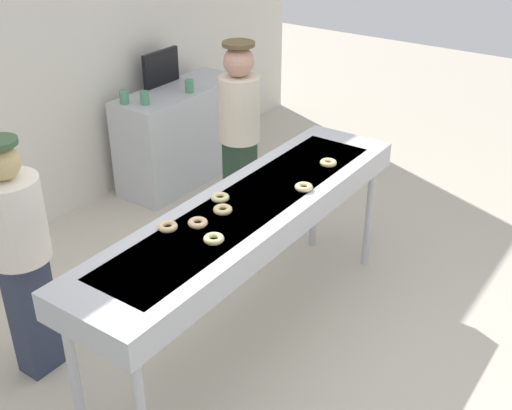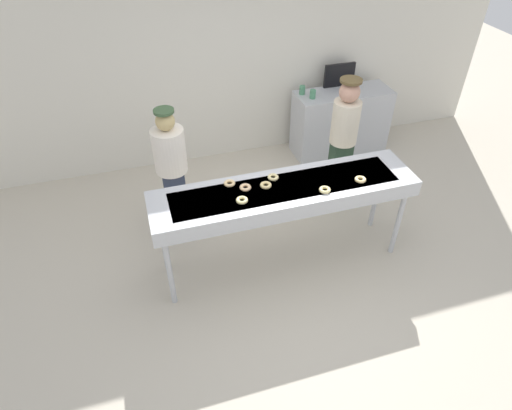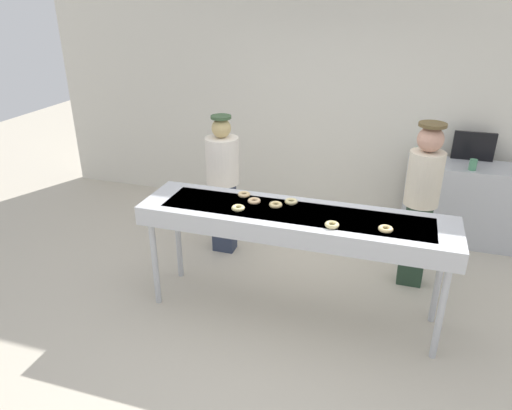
{
  "view_description": "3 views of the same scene",
  "coord_description": "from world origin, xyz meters",
  "px_view_note": "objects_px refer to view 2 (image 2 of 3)",
  "views": [
    {
      "loc": [
        -2.78,
        -2.01,
        2.88
      ],
      "look_at": [
        -0.08,
        -0.11,
        1.08
      ],
      "focal_mm": 45.0,
      "sensor_mm": 36.0,
      "label": 1
    },
    {
      "loc": [
        -1.3,
        -3.29,
        3.65
      ],
      "look_at": [
        -0.35,
        -0.17,
        1.0
      ],
      "focal_mm": 31.17,
      "sensor_mm": 36.0,
      "label": 2
    },
    {
      "loc": [
        0.77,
        -3.55,
        2.73
      ],
      "look_at": [
        -0.3,
        -0.15,
        1.11
      ],
      "focal_mm": 33.11,
      "sensor_mm": 36.0,
      "label": 3
    }
  ],
  "objects_px": {
    "fryer_conveyor": "(285,194)",
    "plain_donut_0": "(266,185)",
    "worker_assistant": "(343,137)",
    "paper_cup_1": "(313,94)",
    "menu_display": "(339,75)",
    "prep_counter": "(340,122)",
    "plain_donut_2": "(230,183)",
    "worker_baker": "(171,165)",
    "plain_donut_6": "(245,187)",
    "plain_donut_3": "(360,180)",
    "plain_donut_1": "(242,200)",
    "plain_donut_4": "(273,177)",
    "paper_cup_0": "(302,90)",
    "plain_donut_5": "(325,190)",
    "paper_cup_2": "(348,93)"
  },
  "relations": [
    {
      "from": "fryer_conveyor",
      "to": "prep_counter",
      "type": "relative_size",
      "value": 1.94
    },
    {
      "from": "paper_cup_0",
      "to": "menu_display",
      "type": "height_order",
      "value": "menu_display"
    },
    {
      "from": "plain_donut_5",
      "to": "plain_donut_6",
      "type": "height_order",
      "value": "same"
    },
    {
      "from": "plain_donut_0",
      "to": "paper_cup_0",
      "type": "relative_size",
      "value": 0.96
    },
    {
      "from": "paper_cup_2",
      "to": "paper_cup_1",
      "type": "bearing_deg",
      "value": 167.9
    },
    {
      "from": "fryer_conveyor",
      "to": "plain_donut_0",
      "type": "height_order",
      "value": "plain_donut_0"
    },
    {
      "from": "plain_donut_1",
      "to": "menu_display",
      "type": "distance_m",
      "value": 3.08
    },
    {
      "from": "plain_donut_1",
      "to": "worker_assistant",
      "type": "bearing_deg",
      "value": 31.9
    },
    {
      "from": "plain_donut_5",
      "to": "menu_display",
      "type": "height_order",
      "value": "menu_display"
    },
    {
      "from": "plain_donut_0",
      "to": "menu_display",
      "type": "xyz_separation_m",
      "value": [
        1.78,
        2.12,
        0.07
      ]
    },
    {
      "from": "worker_baker",
      "to": "prep_counter",
      "type": "xyz_separation_m",
      "value": [
        2.61,
        1.06,
        -0.43
      ]
    },
    {
      "from": "plain_donut_2",
      "to": "plain_donut_6",
      "type": "bearing_deg",
      "value": -39.97
    },
    {
      "from": "plain_donut_1",
      "to": "plain_donut_5",
      "type": "distance_m",
      "value": 0.82
    },
    {
      "from": "plain_donut_0",
      "to": "plain_donut_3",
      "type": "xyz_separation_m",
      "value": [
        0.94,
        -0.18,
        0.0
      ]
    },
    {
      "from": "worker_assistant",
      "to": "plain_donut_4",
      "type": "bearing_deg",
      "value": 28.56
    },
    {
      "from": "worker_assistant",
      "to": "plain_donut_3",
      "type": "bearing_deg",
      "value": 70.97
    },
    {
      "from": "plain_donut_3",
      "to": "plain_donut_5",
      "type": "bearing_deg",
      "value": -172.39
    },
    {
      "from": "plain_donut_5",
      "to": "plain_donut_6",
      "type": "relative_size",
      "value": 1.0
    },
    {
      "from": "plain_donut_0",
      "to": "plain_donut_6",
      "type": "relative_size",
      "value": 1.0
    },
    {
      "from": "plain_donut_2",
      "to": "plain_donut_4",
      "type": "relative_size",
      "value": 1.0
    },
    {
      "from": "paper_cup_1",
      "to": "menu_display",
      "type": "distance_m",
      "value": 0.58
    },
    {
      "from": "plain_donut_0",
      "to": "plain_donut_2",
      "type": "relative_size",
      "value": 1.0
    },
    {
      "from": "plain_donut_2",
      "to": "plain_donut_3",
      "type": "relative_size",
      "value": 1.0
    },
    {
      "from": "plain_donut_0",
      "to": "plain_donut_1",
      "type": "xyz_separation_m",
      "value": [
        -0.29,
        -0.16,
        0.0
      ]
    },
    {
      "from": "worker_assistant",
      "to": "paper_cup_1",
      "type": "relative_size",
      "value": 13.9
    },
    {
      "from": "fryer_conveyor",
      "to": "worker_assistant",
      "type": "relative_size",
      "value": 1.62
    },
    {
      "from": "plain_donut_1",
      "to": "worker_baker",
      "type": "bearing_deg",
      "value": 117.87
    },
    {
      "from": "paper_cup_1",
      "to": "menu_display",
      "type": "relative_size",
      "value": 0.26
    },
    {
      "from": "prep_counter",
      "to": "worker_baker",
      "type": "bearing_deg",
      "value": -157.88
    },
    {
      "from": "paper_cup_1",
      "to": "fryer_conveyor",
      "type": "bearing_deg",
      "value": -119.65
    },
    {
      "from": "fryer_conveyor",
      "to": "paper_cup_0",
      "type": "bearing_deg",
      "value": 64.31
    },
    {
      "from": "plain_donut_2",
      "to": "worker_baker",
      "type": "xyz_separation_m",
      "value": [
        -0.49,
        0.72,
        -0.14
      ]
    },
    {
      "from": "paper_cup_1",
      "to": "plain_donut_6",
      "type": "bearing_deg",
      "value": -128.82
    },
    {
      "from": "plain_donut_1",
      "to": "plain_donut_4",
      "type": "distance_m",
      "value": 0.48
    },
    {
      "from": "worker_assistant",
      "to": "paper_cup_2",
      "type": "relative_size",
      "value": 13.9
    },
    {
      "from": "plain_donut_1",
      "to": "plain_donut_2",
      "type": "relative_size",
      "value": 1.0
    },
    {
      "from": "worker_baker",
      "to": "worker_assistant",
      "type": "distance_m",
      "value": 2.05
    },
    {
      "from": "plain_donut_4",
      "to": "paper_cup_2",
      "type": "distance_m",
      "value": 2.33
    },
    {
      "from": "fryer_conveyor",
      "to": "plain_donut_3",
      "type": "height_order",
      "value": "plain_donut_3"
    },
    {
      "from": "plain_donut_2",
      "to": "prep_counter",
      "type": "xyz_separation_m",
      "value": [
        2.12,
        1.78,
        -0.57
      ]
    },
    {
      "from": "plain_donut_1",
      "to": "prep_counter",
      "type": "relative_size",
      "value": 0.08
    },
    {
      "from": "plain_donut_1",
      "to": "paper_cup_2",
      "type": "relative_size",
      "value": 0.96
    },
    {
      "from": "plain_donut_0",
      "to": "prep_counter",
      "type": "xyz_separation_m",
      "value": [
        1.78,
        1.91,
        -0.57
      ]
    },
    {
      "from": "plain_donut_0",
      "to": "paper_cup_0",
      "type": "distance_m",
      "value": 2.34
    },
    {
      "from": "plain_donut_3",
      "to": "plain_donut_4",
      "type": "distance_m",
      "value": 0.88
    },
    {
      "from": "fryer_conveyor",
      "to": "plain_donut_3",
      "type": "distance_m",
      "value": 0.77
    },
    {
      "from": "plain_donut_4",
      "to": "worker_baker",
      "type": "xyz_separation_m",
      "value": [
        -0.94,
        0.74,
        -0.14
      ]
    },
    {
      "from": "plain_donut_2",
      "to": "paper_cup_0",
      "type": "xyz_separation_m",
      "value": [
        1.52,
        1.89,
        -0.04
      ]
    },
    {
      "from": "plain_donut_6",
      "to": "worker_assistant",
      "type": "bearing_deg",
      "value": 27.94
    },
    {
      "from": "plain_donut_0",
      "to": "menu_display",
      "type": "height_order",
      "value": "menu_display"
    }
  ]
}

